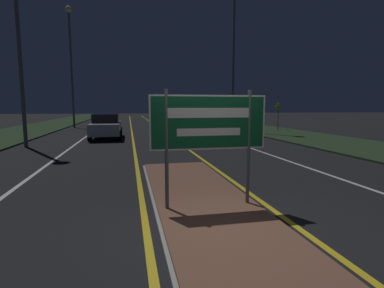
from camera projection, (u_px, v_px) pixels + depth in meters
The scene contains 18 objects.
ground_plane at pixel (227, 235), 4.65m from camera, with size 160.00×160.00×0.00m, color black.
median_island at pixel (208, 208), 5.74m from camera, with size 2.06×8.83×0.10m.
verge_left at pixel (18, 133), 22.10m from camera, with size 5.00×100.00×0.08m.
verge_right at pixel (257, 129), 26.01m from camera, with size 5.00×100.00×0.08m.
centre_line_yellow_left at pixel (131, 127), 28.66m from camera, with size 0.12×70.00×0.01m.
centre_line_yellow_right at pixel (157, 127), 29.16m from camera, with size 0.12×70.00×0.01m.
lane_line_white_left at pixel (99, 127), 28.05m from camera, with size 0.12×70.00×0.01m.
lane_line_white_right at pixel (187, 126), 29.78m from camera, with size 0.12×70.00×0.01m.
edge_line_white_left at pixel (65, 128), 27.43m from camera, with size 0.10×70.00×0.01m.
edge_line_white_right at pixel (216, 126), 30.40m from camera, with size 0.10×70.00×0.01m.
highway_sign at pixel (209, 126), 5.54m from camera, with size 2.20×0.07×2.19m.
streetlight_left_far at pixel (70, 47), 26.91m from camera, with size 0.60×0.60×10.81m.
streetlight_right_near at pixel (234, 29), 22.02m from camera, with size 0.62×0.62×11.20m.
car_receding_0 at pixel (203, 127), 17.72m from camera, with size 1.94×4.68×1.46m.
car_receding_1 at pixel (178, 121), 25.22m from camera, with size 1.95×4.73×1.40m.
car_receding_2 at pixel (162, 116), 36.93m from camera, with size 1.99×4.12×1.37m.
car_approaching_0 at pixel (106, 126), 18.47m from camera, with size 1.86×4.37×1.50m.
warning_sign at pixel (278, 114), 23.92m from camera, with size 0.60×0.06×2.15m.
Camera 1 is at (-1.46, -4.23, 1.98)m, focal length 28.00 mm.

